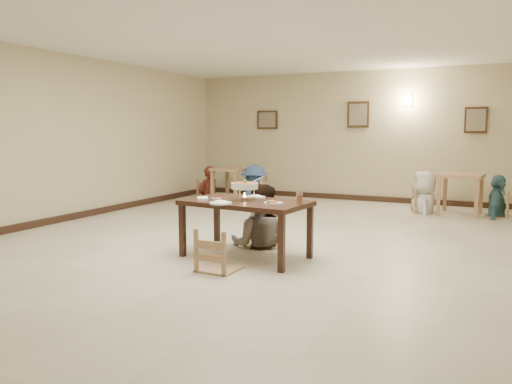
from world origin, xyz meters
The scene contains 31 objects.
floor centered at (0.00, 0.00, 0.00)m, with size 10.00×10.00×0.00m, color beige.
ceiling centered at (0.00, 0.00, 3.00)m, with size 10.00×10.00×0.00m, color silver.
wall_back centered at (0.00, 5.00, 1.50)m, with size 10.00×10.00×0.00m, color #C6B991.
wall_left centered at (-4.00, 0.00, 1.50)m, with size 10.00×10.00×0.00m, color #C6B991.
baseboard_back centered at (0.00, 4.97, 0.06)m, with size 8.00×0.06×0.12m, color black.
baseboard_left centered at (-3.97, 0.00, 0.06)m, with size 0.06×10.00×0.12m, color black.
picture_a centered at (-2.20, 4.96, 1.90)m, with size 0.55×0.04×0.45m.
picture_b centered at (0.10, 4.96, 2.00)m, with size 0.50×0.04×0.60m.
picture_c centered at (2.60, 4.96, 1.85)m, with size 0.45×0.04×0.55m.
wall_sconce centered at (1.20, 4.96, 2.30)m, with size 0.16×0.05×0.22m, color #FFD88C.
main_table centered at (0.14, -0.92, 0.66)m, with size 1.66×1.04×0.74m.
chair_far centered at (0.06, -0.20, 0.52)m, with size 0.49×0.49×1.04m.
chair_near centered at (0.13, -1.60, 0.47)m, with size 0.45×0.45×0.95m.
main_diner centered at (0.02, -0.25, 0.89)m, with size 0.86×0.67×1.77m, color gray.
curry_warmer centered at (0.10, -0.88, 0.92)m, with size 0.39×0.35×0.31m.
rice_plate_far centered at (0.14, -0.63, 0.75)m, with size 0.27×0.27×0.06m.
rice_plate_near centered at (0.00, -1.32, 0.75)m, with size 0.27×0.27×0.06m.
fried_plate centered at (0.58, -1.05, 0.76)m, with size 0.25×0.25×0.05m.
chili_dish centered at (-0.26, -0.97, 0.75)m, with size 0.12×0.12×0.02m.
napkin_cutlery centered at (-0.39, -1.10, 0.76)m, with size 0.24×0.28×0.03m.
drink_glass centered at (0.87, -0.93, 0.81)m, with size 0.08×0.08×0.15m.
bg_table_left centered at (-2.59, 3.77, 0.62)m, with size 0.82×0.82×0.76m.
bg_table_right centered at (2.42, 3.85, 0.66)m, with size 0.87×0.87×0.80m.
bg_chair_ll centered at (-3.22, 3.77, 0.45)m, with size 0.42×0.42×0.90m.
bg_chair_lr centered at (-1.97, 3.73, 0.53)m, with size 0.50×0.50×1.06m.
bg_chair_rl centered at (1.77, 3.78, 0.46)m, with size 0.44×0.44×0.93m.
bg_chair_rr centered at (3.08, 3.86, 0.44)m, with size 0.41×0.41×0.87m.
bg_diner_a centered at (-3.22, 3.77, 0.78)m, with size 0.57×0.37×1.56m, color #591F17.
bg_diner_b centered at (-1.97, 3.73, 0.86)m, with size 1.11×0.64×1.73m, color #41649E.
bg_diner_c centered at (1.77, 3.78, 0.83)m, with size 0.82×0.53×1.67m, color silver.
bg_diner_d centered at (3.08, 3.86, 0.81)m, with size 0.94×0.39×1.61m, color #41717D.
Camera 1 is at (2.97, -6.56, 1.62)m, focal length 35.00 mm.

